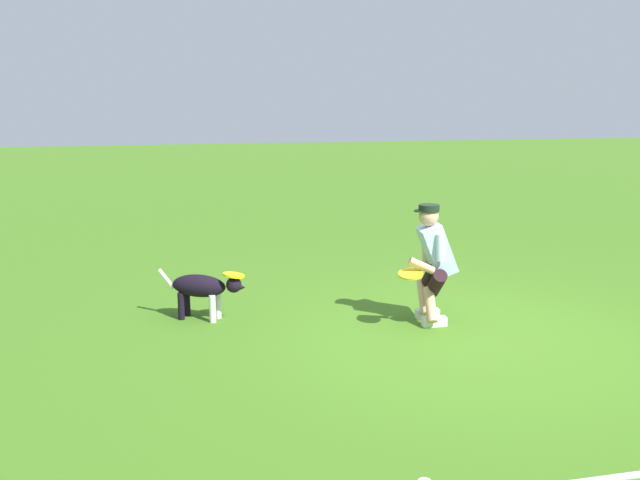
# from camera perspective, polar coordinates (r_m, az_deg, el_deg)

# --- Properties ---
(ground_plane) EXTENTS (60.00, 60.00, 0.00)m
(ground_plane) POSITION_cam_1_polar(r_m,az_deg,el_deg) (7.35, 11.92, -7.79)
(ground_plane) COLOR #3E6D1C
(person) EXTENTS (0.61, 0.65, 1.29)m
(person) POSITION_cam_1_polar(r_m,az_deg,el_deg) (7.57, 9.21, -1.60)
(person) COLOR silver
(person) RESTS_ON ground_plane
(dog) EXTENTS (0.95, 0.55, 0.54)m
(dog) POSITION_cam_1_polar(r_m,az_deg,el_deg) (7.76, -9.49, -3.88)
(dog) COLOR black
(dog) RESTS_ON ground_plane
(frisbee_flying) EXTENTS (0.33, 0.33, 0.07)m
(frisbee_flying) POSITION_cam_1_polar(r_m,az_deg,el_deg) (7.59, -7.05, -2.86)
(frisbee_flying) COLOR yellow
(frisbee_held) EXTENTS (0.36, 0.36, 0.09)m
(frisbee_held) POSITION_cam_1_polar(r_m,az_deg,el_deg) (7.29, 7.40, -2.76)
(frisbee_held) COLOR yellow
(frisbee_held) RESTS_ON person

